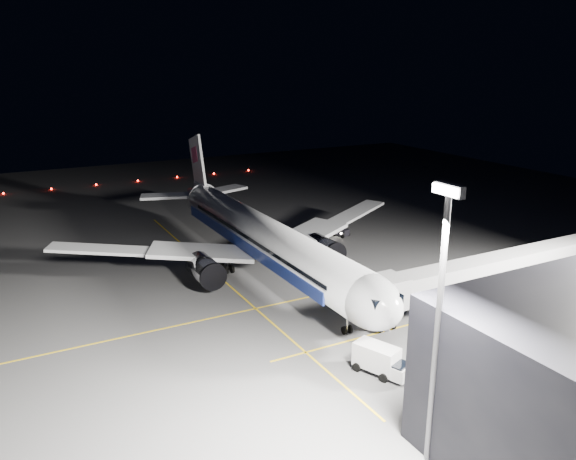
{
  "coord_description": "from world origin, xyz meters",
  "views": [
    {
      "loc": [
        65.97,
        -31.52,
        27.99
      ],
      "look_at": [
        0.58,
        3.42,
        6.0
      ],
      "focal_mm": 35.0,
      "sensor_mm": 36.0,
      "label": 1
    }
  ],
  "objects_px": {
    "airliner": "(261,236)",
    "jet_bridge": "(482,270)",
    "floodlight_mast_south": "(439,304)",
    "safety_cone_a": "(299,248)",
    "service_truck": "(381,360)",
    "safety_cone_b": "(311,280)",
    "safety_cone_c": "(332,263)",
    "baggage_tug": "(341,232)"
  },
  "relations": [
    {
      "from": "service_truck",
      "to": "safety_cone_c",
      "type": "distance_m",
      "value": 29.7
    },
    {
      "from": "service_truck",
      "to": "jet_bridge",
      "type": "bearing_deg",
      "value": 87.25
    },
    {
      "from": "floodlight_mast_south",
      "to": "safety_cone_a",
      "type": "height_order",
      "value": "floodlight_mast_south"
    },
    {
      "from": "airliner",
      "to": "baggage_tug",
      "type": "height_order",
      "value": "airliner"
    },
    {
      "from": "safety_cone_b",
      "to": "safety_cone_c",
      "type": "relative_size",
      "value": 0.96
    },
    {
      "from": "safety_cone_b",
      "to": "airliner",
      "type": "bearing_deg",
      "value": -150.52
    },
    {
      "from": "jet_bridge",
      "to": "safety_cone_b",
      "type": "distance_m",
      "value": 21.72
    },
    {
      "from": "baggage_tug",
      "to": "safety_cone_b",
      "type": "relative_size",
      "value": 4.41
    },
    {
      "from": "floodlight_mast_south",
      "to": "safety_cone_b",
      "type": "height_order",
      "value": "floodlight_mast_south"
    },
    {
      "from": "airliner",
      "to": "safety_cone_a",
      "type": "height_order",
      "value": "airliner"
    },
    {
      "from": "floodlight_mast_south",
      "to": "safety_cone_b",
      "type": "relative_size",
      "value": 31.55
    },
    {
      "from": "floodlight_mast_south",
      "to": "safety_cone_c",
      "type": "relative_size",
      "value": 30.42
    },
    {
      "from": "baggage_tug",
      "to": "safety_cone_b",
      "type": "distance_m",
      "value": 21.94
    },
    {
      "from": "safety_cone_a",
      "to": "safety_cone_b",
      "type": "relative_size",
      "value": 1.04
    },
    {
      "from": "jet_bridge",
      "to": "safety_cone_a",
      "type": "relative_size",
      "value": 50.4
    },
    {
      "from": "service_truck",
      "to": "safety_cone_a",
      "type": "height_order",
      "value": "service_truck"
    },
    {
      "from": "jet_bridge",
      "to": "baggage_tug",
      "type": "height_order",
      "value": "jet_bridge"
    },
    {
      "from": "baggage_tug",
      "to": "airliner",
      "type": "bearing_deg",
      "value": -86.17
    },
    {
      "from": "baggage_tug",
      "to": "safety_cone_b",
      "type": "bearing_deg",
      "value": -64.5
    },
    {
      "from": "service_truck",
      "to": "safety_cone_a",
      "type": "distance_m",
      "value": 37.44
    },
    {
      "from": "airliner",
      "to": "safety_cone_b",
      "type": "relative_size",
      "value": 93.69
    },
    {
      "from": "baggage_tug",
      "to": "jet_bridge",
      "type": "bearing_deg",
      "value": -22.7
    },
    {
      "from": "airliner",
      "to": "baggage_tug",
      "type": "distance_m",
      "value": 21.54
    },
    {
      "from": "floodlight_mast_south",
      "to": "safety_cone_c",
      "type": "height_order",
      "value": "floodlight_mast_south"
    },
    {
      "from": "floodlight_mast_south",
      "to": "baggage_tug",
      "type": "height_order",
      "value": "floodlight_mast_south"
    },
    {
      "from": "airliner",
      "to": "safety_cone_b",
      "type": "distance_m",
      "value": 9.46
    },
    {
      "from": "jet_bridge",
      "to": "safety_cone_c",
      "type": "relative_size",
      "value": 50.56
    },
    {
      "from": "airliner",
      "to": "floodlight_mast_south",
      "type": "distance_m",
      "value": 42.13
    },
    {
      "from": "jet_bridge",
      "to": "service_truck",
      "type": "bearing_deg",
      "value": -71.02
    },
    {
      "from": "jet_bridge",
      "to": "airliner",
      "type": "bearing_deg",
      "value": -141.96
    },
    {
      "from": "airliner",
      "to": "jet_bridge",
      "type": "relative_size",
      "value": 1.79
    },
    {
      "from": "safety_cone_b",
      "to": "safety_cone_c",
      "type": "height_order",
      "value": "safety_cone_c"
    },
    {
      "from": "safety_cone_a",
      "to": "service_truck",
      "type": "bearing_deg",
      "value": -17.41
    },
    {
      "from": "baggage_tug",
      "to": "safety_cone_a",
      "type": "bearing_deg",
      "value": -93.97
    },
    {
      "from": "safety_cone_b",
      "to": "service_truck",
      "type": "bearing_deg",
      "value": -14.28
    },
    {
      "from": "airliner",
      "to": "safety_cone_c",
      "type": "distance_m",
      "value": 11.54
    },
    {
      "from": "jet_bridge",
      "to": "safety_cone_b",
      "type": "xyz_separation_m",
      "value": [
        -16.0,
        -14.06,
        -4.25
      ]
    },
    {
      "from": "safety_cone_a",
      "to": "safety_cone_c",
      "type": "bearing_deg",
      "value": 4.92
    },
    {
      "from": "airliner",
      "to": "safety_cone_a",
      "type": "relative_size",
      "value": 90.08
    },
    {
      "from": "safety_cone_b",
      "to": "jet_bridge",
      "type": "bearing_deg",
      "value": 41.3
    },
    {
      "from": "service_truck",
      "to": "safety_cone_c",
      "type": "relative_size",
      "value": 8.51
    },
    {
      "from": "safety_cone_a",
      "to": "safety_cone_c",
      "type": "xyz_separation_m",
      "value": [
        8.53,
        0.74,
        -0.0
      ]
    }
  ]
}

